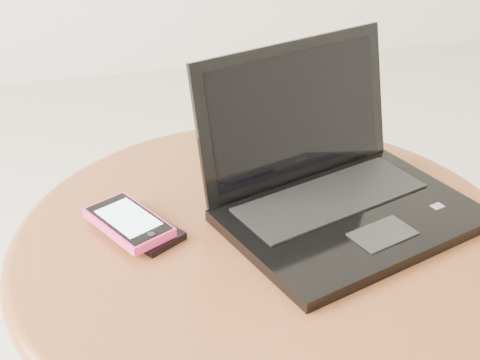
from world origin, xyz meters
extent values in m
cylinder|color=brown|center=(-0.03, 0.02, 0.52)|extent=(0.64, 0.64, 0.03)
torus|color=brown|center=(-0.03, 0.02, 0.52)|extent=(0.67, 0.67, 0.03)
cube|color=black|center=(0.08, 0.01, 0.54)|extent=(0.37, 0.31, 0.02)
cube|color=black|center=(0.07, 0.05, 0.55)|extent=(0.28, 0.18, 0.00)
cube|color=black|center=(0.10, -0.04, 0.55)|extent=(0.09, 0.07, 0.00)
cube|color=red|center=(0.20, 0.00, 0.55)|extent=(0.02, 0.02, 0.00)
cube|color=black|center=(0.04, 0.14, 0.65)|extent=(0.31, 0.14, 0.19)
cube|color=black|center=(0.04, 0.13, 0.65)|extent=(0.27, 0.12, 0.16)
cube|color=black|center=(-0.19, 0.06, 0.54)|extent=(0.11, 0.13, 0.01)
cube|color=#BB073E|center=(-0.21, 0.11, 0.55)|extent=(0.05, 0.04, 0.00)
cube|color=#E42D78|center=(-0.20, 0.06, 0.55)|extent=(0.11, 0.14, 0.01)
cube|color=black|center=(-0.20, 0.06, 0.56)|extent=(0.10, 0.13, 0.00)
cube|color=#CEE6F9|center=(-0.20, 0.06, 0.56)|extent=(0.08, 0.10, 0.00)
cylinder|color=black|center=(-0.18, 0.02, 0.56)|extent=(0.01, 0.01, 0.00)
camera|label=1|loc=(-0.25, -0.68, 1.04)|focal=51.08mm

